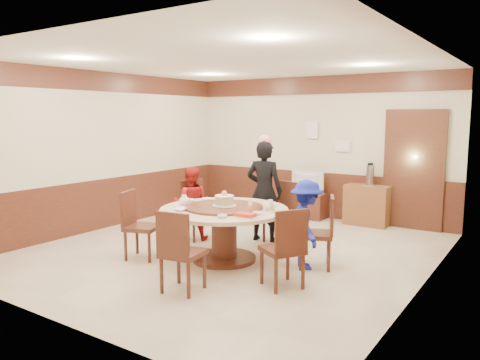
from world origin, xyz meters
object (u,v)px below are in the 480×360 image
Objects in this scene: person_red at (191,203)px; thermos at (370,175)px; birthday_cake at (224,200)px; side_cabinet at (367,205)px; person_blue at (307,224)px; shrimp_platter at (246,216)px; banquet_table at (224,223)px; tv_stand at (305,205)px; television at (305,182)px; person_standing at (264,191)px.

thermos is at bearing -164.44° from person_red.
side_cabinet is at bearing 73.46° from birthday_cake.
person_blue is at bearing 16.47° from birthday_cake.
person_red reaches higher than shrimp_platter.
tv_stand is at bearing 95.53° from banquet_table.
television is (-0.91, 3.57, -0.06)m from shrimp_platter.
person_red reaches higher than side_cabinet.
person_standing reaches higher than side_cabinet.
shrimp_platter is at bearing 102.25° from person_standing.
person_red is at bearing 150.23° from shrimp_platter.
person_blue is 2.91m from thermos.
television is (-1.41, 2.86, 0.12)m from person_blue.
shrimp_platter reaches higher than banquet_table.
person_standing is at bearing 15.82° from person_blue.
person_standing is at bearing 93.88° from banquet_table.
thermos is (2.11, 2.62, 0.34)m from person_red.
shrimp_platter is (0.60, -0.36, 0.24)m from banquet_table.
tv_stand is (-0.91, 3.57, -0.53)m from shrimp_platter.
person_red is at bearing -107.44° from tv_stand.
banquet_table is 1.48× the size of person_red.
birthday_cake is (-0.01, 0.02, 0.32)m from banquet_table.
banquet_table is 2.37× the size of television.
shrimp_platter is (0.68, -1.59, -0.04)m from person_standing.
side_cabinet is at bearing 1.36° from tv_stand.
banquet_table is 1.50× the size of person_blue.
birthday_cake is 3.26m from tv_stand.
person_red is 1.42× the size of tv_stand.
banquet_table is at bearing -69.13° from birthday_cake.
shrimp_platter is at bearing 107.14° from person_blue.
tv_stand is (-0.23, 1.98, -0.57)m from person_standing.
tv_stand is (-1.41, 2.86, -0.35)m from person_blue.
person_standing is at bearing -118.01° from thermos.
birthday_cake is 0.43× the size of television.
tv_stand is 1.27m from side_cabinet.
person_blue is at bearing -63.74° from tv_stand.
person_red is 3.35m from side_cabinet.
person_standing is 5.01× the size of birthday_cake.
television reaches higher than banquet_table.
side_cabinet is (1.26, 0.03, -0.34)m from television.
television is (0.00, 0.00, 0.47)m from tv_stand.
person_blue reaches higher than shrimp_platter.
thermos is at bearing -169.57° from television.
television reaches higher than tv_stand.
banquet_table is 5.95× the size of shrimp_platter.
person_red is 3.69× the size of birthday_cake.
person_blue is 1.58× the size of television.
person_standing is 1.37× the size of person_blue.
birthday_cake is at bearing 116.11° from person_red.
person_standing is at bearing 93.60° from birthday_cake.
birthday_cake reaches higher than tv_stand.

